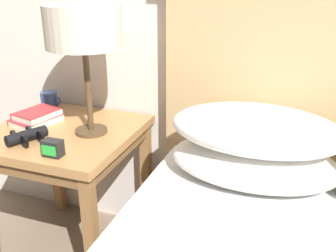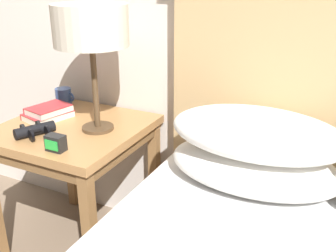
{
  "view_description": "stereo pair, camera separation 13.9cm",
  "coord_description": "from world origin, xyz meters",
  "px_view_note": "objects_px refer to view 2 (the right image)",
  "views": [
    {
      "loc": [
        0.36,
        -0.71,
        1.22
      ],
      "look_at": [
        -0.08,
        0.5,
        0.7
      ],
      "focal_mm": 42.0,
      "sensor_mm": 36.0,
      "label": 1
    },
    {
      "loc": [
        0.48,
        -0.65,
        1.22
      ],
      "look_at": [
        -0.08,
        0.5,
        0.7
      ],
      "focal_mm": 42.0,
      "sensor_mm": 36.0,
      "label": 2
    }
  ],
  "objects_px": {
    "table_lamp": "(91,28)",
    "book_on_nightstand": "(48,115)",
    "coffee_mug": "(64,97)",
    "binoculars_pair": "(35,130)",
    "nightstand": "(74,143)",
    "alarm_clock": "(56,143)",
    "book_stacked_on_top": "(49,109)"
  },
  "relations": [
    {
      "from": "nightstand",
      "to": "binoculars_pair",
      "type": "height_order",
      "value": "binoculars_pair"
    },
    {
      "from": "nightstand",
      "to": "table_lamp",
      "type": "xyz_separation_m",
      "value": [
        0.12,
        0.01,
        0.49
      ]
    },
    {
      "from": "binoculars_pair",
      "to": "book_on_nightstand",
      "type": "bearing_deg",
      "value": 117.56
    },
    {
      "from": "binoculars_pair",
      "to": "table_lamp",
      "type": "bearing_deg",
      "value": 41.09
    },
    {
      "from": "nightstand",
      "to": "coffee_mug",
      "type": "height_order",
      "value": "coffee_mug"
    },
    {
      "from": "table_lamp",
      "to": "book_stacked_on_top",
      "type": "relative_size",
      "value": 2.55
    },
    {
      "from": "binoculars_pair",
      "to": "coffee_mug",
      "type": "height_order",
      "value": "coffee_mug"
    },
    {
      "from": "binoculars_pair",
      "to": "coffee_mug",
      "type": "bearing_deg",
      "value": 112.3
    },
    {
      "from": "book_on_nightstand",
      "to": "alarm_clock",
      "type": "distance_m",
      "value": 0.36
    },
    {
      "from": "table_lamp",
      "to": "alarm_clock",
      "type": "relative_size",
      "value": 7.13
    },
    {
      "from": "book_on_nightstand",
      "to": "alarm_clock",
      "type": "xyz_separation_m",
      "value": [
        0.26,
        -0.25,
        0.02
      ]
    },
    {
      "from": "book_on_nightstand",
      "to": "table_lamp",
      "type": "bearing_deg",
      "value": -1.91
    },
    {
      "from": "nightstand",
      "to": "book_on_nightstand",
      "type": "distance_m",
      "value": 0.18
    },
    {
      "from": "book_stacked_on_top",
      "to": "binoculars_pair",
      "type": "bearing_deg",
      "value": -64.46
    },
    {
      "from": "book_on_nightstand",
      "to": "coffee_mug",
      "type": "height_order",
      "value": "coffee_mug"
    },
    {
      "from": "nightstand",
      "to": "book_stacked_on_top",
      "type": "xyz_separation_m",
      "value": [
        -0.15,
        0.02,
        0.12
      ]
    },
    {
      "from": "coffee_mug",
      "to": "alarm_clock",
      "type": "distance_m",
      "value": 0.52
    },
    {
      "from": "table_lamp",
      "to": "book_stacked_on_top",
      "type": "xyz_separation_m",
      "value": [
        -0.27,
        0.01,
        -0.37
      ]
    },
    {
      "from": "nightstand",
      "to": "binoculars_pair",
      "type": "xyz_separation_m",
      "value": [
        -0.06,
        -0.15,
        0.1
      ]
    },
    {
      "from": "book_on_nightstand",
      "to": "binoculars_pair",
      "type": "height_order",
      "value": "binoculars_pair"
    },
    {
      "from": "book_stacked_on_top",
      "to": "coffee_mug",
      "type": "relative_size",
      "value": 1.9
    },
    {
      "from": "table_lamp",
      "to": "coffee_mug",
      "type": "xyz_separation_m",
      "value": [
        -0.33,
        0.18,
        -0.37
      ]
    },
    {
      "from": "nightstand",
      "to": "table_lamp",
      "type": "bearing_deg",
      "value": 6.39
    },
    {
      "from": "book_on_nightstand",
      "to": "binoculars_pair",
      "type": "xyz_separation_m",
      "value": [
        0.09,
        -0.17,
        0.01
      ]
    },
    {
      "from": "table_lamp",
      "to": "book_on_nightstand",
      "type": "distance_m",
      "value": 0.48
    },
    {
      "from": "book_on_nightstand",
      "to": "nightstand",
      "type": "bearing_deg",
      "value": -8.56
    },
    {
      "from": "book_on_nightstand",
      "to": "alarm_clock",
      "type": "relative_size",
      "value": 3.17
    },
    {
      "from": "nightstand",
      "to": "table_lamp",
      "type": "relative_size",
      "value": 1.21
    },
    {
      "from": "binoculars_pair",
      "to": "alarm_clock",
      "type": "relative_size",
      "value": 2.32
    },
    {
      "from": "nightstand",
      "to": "alarm_clock",
      "type": "distance_m",
      "value": 0.27
    },
    {
      "from": "table_lamp",
      "to": "coffee_mug",
      "type": "height_order",
      "value": "table_lamp"
    },
    {
      "from": "nightstand",
      "to": "alarm_clock",
      "type": "bearing_deg",
      "value": -64.38
    }
  ]
}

